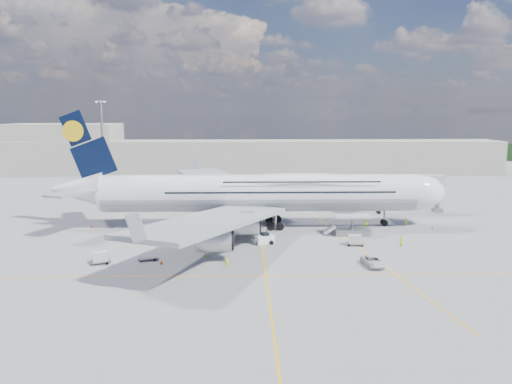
{
  "coord_description": "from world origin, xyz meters",
  "views": [
    {
      "loc": [
        -2.99,
        -86.72,
        22.71
      ],
      "look_at": [
        -0.69,
        8.0,
        7.26
      ],
      "focal_mm": 35.0,
      "sensor_mm": 36.0,
      "label": 1
    }
  ],
  "objects_px": {
    "service_van": "(373,261)",
    "crew_nose": "(406,222)",
    "cone_wing_left_inner": "(194,211)",
    "cone_wing_right_inner": "(184,242)",
    "dolly_back": "(171,236)",
    "catering_truck_inner": "(221,204)",
    "jet_bridge": "(393,184)",
    "crew_loader": "(365,224)",
    "dolly_nose_far": "(355,240)",
    "crew_wing": "(205,252)",
    "light_mast": "(103,148)",
    "baggage_tug": "(265,239)",
    "crew_tug": "(227,263)",
    "airliner": "(261,192)",
    "dolly_row_c": "(176,234)",
    "cone_nose": "(432,228)",
    "cone_wing_right_outer": "(161,262)",
    "cargo_loader": "(351,228)",
    "cone_wing_left_outer": "(179,207)",
    "dolly_row_b": "(148,258)",
    "crew_van": "(401,241)",
    "cone_tail": "(91,226)",
    "catering_truck_outer": "(194,194)",
    "dolly_row_a": "(100,257)",
    "dolly_nose_near": "(260,233)"
  },
  "relations": [
    {
      "from": "jet_bridge",
      "to": "cone_tail",
      "type": "xyz_separation_m",
      "value": [
        -62.8,
        -11.48,
        -6.56
      ]
    },
    {
      "from": "dolly_nose_far",
      "to": "cone_wing_right_inner",
      "type": "bearing_deg",
      "value": -178.03
    },
    {
      "from": "light_mast",
      "to": "crew_nose",
      "type": "xyz_separation_m",
      "value": [
        69.29,
        -35.3,
        -12.38
      ]
    },
    {
      "from": "airliner",
      "to": "crew_tug",
      "type": "height_order",
      "value": "airliner"
    },
    {
      "from": "cargo_loader",
      "to": "cone_wing_left_inner",
      "type": "bearing_deg",
      "value": 145.31
    },
    {
      "from": "cone_wing_right_outer",
      "to": "catering_truck_inner",
      "type": "bearing_deg",
      "value": 79.74
    },
    {
      "from": "dolly_nose_far",
      "to": "cone_wing_left_outer",
      "type": "height_order",
      "value": "dolly_nose_far"
    },
    {
      "from": "jet_bridge",
      "to": "crew_wing",
      "type": "relative_size",
      "value": 10.95
    },
    {
      "from": "cone_wing_left_inner",
      "to": "cone_wing_right_inner",
      "type": "distance_m",
      "value": 27.17
    },
    {
      "from": "cargo_loader",
      "to": "catering_truck_outer",
      "type": "relative_size",
      "value": 1.32
    },
    {
      "from": "catering_truck_inner",
      "to": "crew_loader",
      "type": "bearing_deg",
      "value": -34.42
    },
    {
      "from": "cone_tail",
      "to": "dolly_nose_near",
      "type": "bearing_deg",
      "value": -14.85
    },
    {
      "from": "cone_wing_left_inner",
      "to": "cone_wing_right_outer",
      "type": "bearing_deg",
      "value": -91.39
    },
    {
      "from": "airliner",
      "to": "dolly_row_c",
      "type": "xyz_separation_m",
      "value": [
        -15.41,
        -9.99,
        -5.82
      ]
    },
    {
      "from": "dolly_nose_far",
      "to": "cargo_loader",
      "type": "bearing_deg",
      "value": 89.05
    },
    {
      "from": "dolly_row_c",
      "to": "crew_tug",
      "type": "distance_m",
      "value": 19.18
    },
    {
      "from": "baggage_tug",
      "to": "cone_wing_left_outer",
      "type": "distance_m",
      "value": 38.03
    },
    {
      "from": "airliner",
      "to": "catering_truck_outer",
      "type": "bearing_deg",
      "value": 118.31
    },
    {
      "from": "catering_truck_inner",
      "to": "crew_van",
      "type": "height_order",
      "value": "catering_truck_inner"
    },
    {
      "from": "cone_wing_left_outer",
      "to": "cone_wing_right_inner",
      "type": "relative_size",
      "value": 0.87
    },
    {
      "from": "dolly_nose_far",
      "to": "crew_tug",
      "type": "height_order",
      "value": "dolly_nose_far"
    },
    {
      "from": "cargo_loader",
      "to": "cone_wing_left_inner",
      "type": "xyz_separation_m",
      "value": [
        -31.29,
        21.66,
        -1.01
      ]
    },
    {
      "from": "light_mast",
      "to": "baggage_tug",
      "type": "height_order",
      "value": "light_mast"
    },
    {
      "from": "crew_nose",
      "to": "baggage_tug",
      "type": "bearing_deg",
      "value": -170.33
    },
    {
      "from": "crew_van",
      "to": "cone_wing_left_outer",
      "type": "height_order",
      "value": "crew_van"
    },
    {
      "from": "light_mast",
      "to": "dolly_row_c",
      "type": "height_order",
      "value": "light_mast"
    },
    {
      "from": "jet_bridge",
      "to": "dolly_row_a",
      "type": "distance_m",
      "value": 64.93
    },
    {
      "from": "light_mast",
      "to": "crew_nose",
      "type": "relative_size",
      "value": 15.39
    },
    {
      "from": "airliner",
      "to": "light_mast",
      "type": "xyz_separation_m",
      "value": [
        -40.26,
        35.0,
        6.34
      ]
    },
    {
      "from": "jet_bridge",
      "to": "crew_loader",
      "type": "height_order",
      "value": "jet_bridge"
    },
    {
      "from": "airliner",
      "to": "crew_wing",
      "type": "relative_size",
      "value": 46.1
    },
    {
      "from": "crew_tug",
      "to": "catering_truck_inner",
      "type": "bearing_deg",
      "value": 106.12
    },
    {
      "from": "dolly_back",
      "to": "crew_loader",
      "type": "xyz_separation_m",
      "value": [
        36.34,
        9.2,
        -0.15
      ]
    },
    {
      "from": "jet_bridge",
      "to": "cone_nose",
      "type": "relative_size",
      "value": 38.95
    },
    {
      "from": "service_van",
      "to": "crew_nose",
      "type": "xyz_separation_m",
      "value": [
        13.27,
        25.77,
        0.12
      ]
    },
    {
      "from": "airliner",
      "to": "baggage_tug",
      "type": "height_order",
      "value": "airliner"
    },
    {
      "from": "cone_wing_right_outer",
      "to": "airliner",
      "type": "bearing_deg",
      "value": 57.27
    },
    {
      "from": "crew_loader",
      "to": "cone_wing_right_inner",
      "type": "bearing_deg",
      "value": -103.23
    },
    {
      "from": "dolly_row_c",
      "to": "dolly_nose_far",
      "type": "xyz_separation_m",
      "value": [
        31.03,
        -4.7,
        -0.07
      ]
    },
    {
      "from": "crew_tug",
      "to": "cone_tail",
      "type": "bearing_deg",
      "value": 148.8
    },
    {
      "from": "dolly_row_b",
      "to": "crew_van",
      "type": "height_order",
      "value": "crew_van"
    },
    {
      "from": "dolly_back",
      "to": "crew_nose",
      "type": "height_order",
      "value": "dolly_back"
    },
    {
      "from": "crew_wing",
      "to": "cargo_loader",
      "type": "bearing_deg",
      "value": -44.52
    },
    {
      "from": "dolly_back",
      "to": "catering_truck_inner",
      "type": "relative_size",
      "value": 0.54
    },
    {
      "from": "dolly_row_c",
      "to": "crew_nose",
      "type": "bearing_deg",
      "value": 19.37
    },
    {
      "from": "dolly_back",
      "to": "cone_nose",
      "type": "height_order",
      "value": "dolly_back"
    },
    {
      "from": "dolly_nose_far",
      "to": "baggage_tug",
      "type": "bearing_deg",
      "value": -179.35
    },
    {
      "from": "crew_nose",
      "to": "dolly_nose_far",
      "type": "bearing_deg",
      "value": -147.55
    },
    {
      "from": "cone_wing_right_outer",
      "to": "cone_tail",
      "type": "xyz_separation_m",
      "value": [
        -17.58,
        23.85,
        0.01
      ]
    },
    {
      "from": "dolly_row_c",
      "to": "cone_wing_right_inner",
      "type": "height_order",
      "value": "dolly_row_c"
    }
  ]
}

